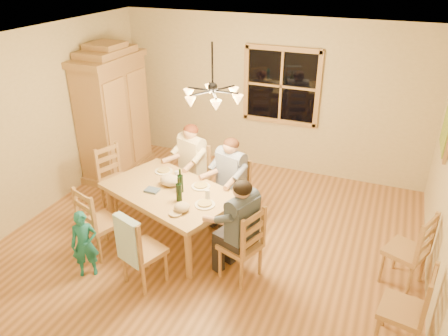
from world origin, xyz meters
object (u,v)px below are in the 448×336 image
at_px(chair_far_right, 230,204).
at_px(chair_end_right, 240,255).
at_px(chandelier, 213,95).
at_px(chair_near_right, 145,261).
at_px(adult_woman, 191,155).
at_px(chair_spare_back, 403,261).
at_px(chair_spare_front, 400,321).
at_px(child, 85,244).
at_px(armoire, 114,116).
at_px(adult_slate_man, 241,218).
at_px(chair_end_left, 118,190).
at_px(chair_near_left, 102,232).
at_px(wine_bottle_a, 180,181).
at_px(dining_table, 170,196).
at_px(adult_plaid_man, 230,171).

xyz_separation_m(chair_far_right, chair_end_right, (0.56, -1.08, 0.00)).
relative_size(chandelier, chair_near_right, 0.78).
height_order(adult_woman, chair_spare_back, adult_woman).
distance_m(chandelier, chair_near_right, 2.15).
bearing_deg(chair_spare_front, child, 103.79).
height_order(armoire, chair_spare_back, armoire).
height_order(armoire, adult_slate_man, armoire).
height_order(adult_woman, adult_slate_man, same).
relative_size(armoire, adult_slate_man, 2.63).
relative_size(chair_end_left, chair_end_right, 1.00).
bearing_deg(chair_far_right, adult_slate_man, 136.64).
bearing_deg(chandelier, chair_end_left, 173.16).
relative_size(chair_near_left, chair_end_right, 1.00).
bearing_deg(chair_end_right, chair_near_left, 116.57).
height_order(chair_near_left, chair_end_left, same).
bearing_deg(chair_near_left, chair_spare_back, 32.55).
height_order(chair_end_left, child, chair_end_left).
bearing_deg(chandelier, wine_bottle_a, -154.44).
xyz_separation_m(chair_far_right, adult_woman, (-0.74, 0.26, 0.54)).
height_order(chandelier, child, chandelier).
height_order(armoire, chair_spare_front, armoire).
height_order(chandelier, chair_near_left, chandelier).
relative_size(chandelier, chair_end_left, 0.78).
bearing_deg(dining_table, chair_far_right, 48.22).
bearing_deg(chair_far_right, child, 74.93).
distance_m(chair_far_right, chair_spare_front, 2.81).
relative_size(armoire, wine_bottle_a, 6.97).
distance_m(wine_bottle_a, chair_spare_back, 2.92).
relative_size(armoire, child, 2.60).
height_order(adult_woman, adult_plaid_man, same).
relative_size(dining_table, adult_plaid_man, 2.32).
xyz_separation_m(chandelier, adult_woman, (-0.69, 0.73, -1.24)).
xyz_separation_m(chair_far_right, adult_plaid_man, (0.00, -0.00, 0.54)).
distance_m(chandelier, armoire, 2.91).
bearing_deg(adult_plaid_man, chair_spare_front, 167.96).
bearing_deg(adult_woman, child, 96.46).
bearing_deg(chair_end_right, dining_table, 90.00).
distance_m(chair_near_left, chair_spare_front, 3.70).
relative_size(chair_far_right, wine_bottle_a, 3.00).
distance_m(adult_plaid_man, child, 2.17).
height_order(chair_end_right, adult_plaid_man, adult_plaid_man).
xyz_separation_m(chair_end_left, wine_bottle_a, (1.31, -0.39, 0.62)).
bearing_deg(chair_spare_front, adult_plaid_man, 67.77).
relative_size(chair_end_right, child, 1.12).
bearing_deg(chair_spare_back, chair_near_left, 126.21).
height_order(armoire, chair_near_right, armoire).
relative_size(chair_near_right, adult_slate_man, 1.13).
relative_size(chair_end_left, wine_bottle_a, 3.00).
relative_size(dining_table, wine_bottle_a, 6.15).
bearing_deg(chair_near_right, chair_end_left, 153.43).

